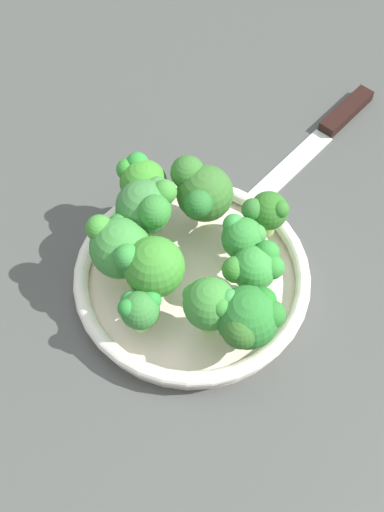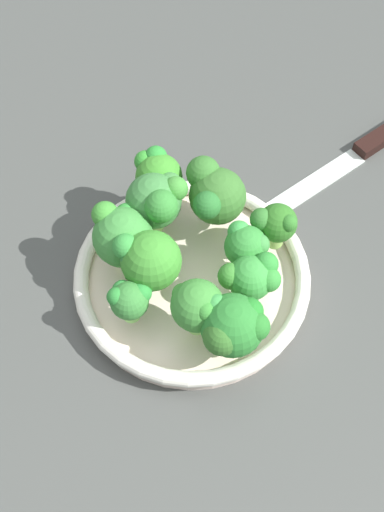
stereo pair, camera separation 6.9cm
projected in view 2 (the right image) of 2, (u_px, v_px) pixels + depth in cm
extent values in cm
cube|color=#444643|center=(210.00, 287.00, 75.21)|extent=(130.00, 130.00, 2.50)
cylinder|color=beige|center=(192.00, 282.00, 73.37)|extent=(25.04, 25.04, 1.36)
torus|color=silver|center=(192.00, 275.00, 72.10)|extent=(26.08, 26.08, 1.66)
cylinder|color=#9AD96B|center=(125.00, 253.00, 71.61)|extent=(2.11, 2.11, 1.78)
sphere|color=#3A8438|center=(123.00, 237.00, 69.08)|extent=(6.51, 6.51, 6.51)
sphere|color=#3A8B30|center=(105.00, 215.00, 68.48)|extent=(2.89, 2.89, 2.89)
sphere|color=#308C34|center=(127.00, 215.00, 69.70)|extent=(2.71, 2.71, 2.71)
cylinder|color=#A1CA6A|center=(163.00, 193.00, 75.48)|extent=(2.16, 2.16, 2.71)
sphere|color=#398829|center=(162.00, 176.00, 72.89)|extent=(5.28, 5.28, 5.28)
sphere|color=#308D2C|center=(145.00, 161.00, 72.79)|extent=(2.47, 2.47, 2.47)
sphere|color=#29872F|center=(156.00, 157.00, 72.57)|extent=(2.58, 2.58, 2.58)
cylinder|color=#8CC46A|center=(244.00, 259.00, 71.16)|extent=(1.82, 1.82, 1.79)
sphere|color=#318333|center=(246.00, 247.00, 69.14)|extent=(4.64, 4.64, 4.64)
sphere|color=#3A853B|center=(259.00, 245.00, 68.47)|extent=(2.32, 2.32, 2.32)
sphere|color=green|center=(238.00, 231.00, 69.17)|extent=(2.46, 2.46, 2.46)
cylinder|color=#8EBE63|center=(153.00, 277.00, 69.64)|extent=(2.08, 2.08, 2.32)
sphere|color=#39872B|center=(151.00, 261.00, 66.93)|extent=(6.35, 6.35, 6.35)
sphere|color=#328B37|center=(125.00, 246.00, 65.98)|extent=(2.70, 2.70, 2.70)
sphere|color=#3C8C32|center=(162.00, 269.00, 65.53)|extent=(2.58, 2.58, 2.58)
sphere|color=#317C39|center=(133.00, 258.00, 66.26)|extent=(2.61, 2.61, 2.61)
cylinder|color=#86C967|center=(217.00, 212.00, 74.54)|extent=(2.13, 2.13, 1.80)
sphere|color=#346829|center=(218.00, 196.00, 72.04)|extent=(6.36, 6.36, 6.36)
sphere|color=#326C29|center=(203.00, 173.00, 71.65)|extent=(3.80, 3.80, 3.80)
sphere|color=#27692A|center=(207.00, 205.00, 69.48)|extent=(3.07, 3.07, 3.07)
cylinder|color=#86BD5B|center=(197.00, 320.00, 66.71)|extent=(2.17, 2.17, 2.64)
sphere|color=#398232|center=(197.00, 306.00, 64.13)|extent=(5.36, 5.36, 5.36)
sphere|color=green|center=(216.00, 306.00, 62.73)|extent=(2.30, 2.30, 2.30)
sphere|color=#3C8333|center=(183.00, 294.00, 64.47)|extent=(2.16, 2.16, 2.16)
sphere|color=#33822E|center=(206.00, 311.00, 62.37)|extent=(2.16, 2.16, 2.16)
cylinder|color=#82B35A|center=(248.00, 290.00, 69.18)|extent=(1.81, 1.81, 1.66)
sphere|color=#368E38|center=(250.00, 278.00, 67.17)|extent=(4.77, 4.77, 4.77)
sphere|color=#318532|center=(268.00, 279.00, 66.60)|extent=(2.62, 2.62, 2.62)
sphere|color=#37812D|center=(233.00, 275.00, 66.99)|extent=(2.81, 2.81, 2.81)
sphere|color=#2D8631|center=(266.00, 264.00, 66.85)|extent=(2.60, 2.60, 2.60)
cylinder|color=#90D86B|center=(131.00, 311.00, 67.70)|extent=(1.90, 1.90, 1.86)
sphere|color=#347A33|center=(129.00, 301.00, 65.82)|extent=(4.02, 4.02, 4.02)
sphere|color=#297E30|center=(118.00, 299.00, 64.81)|extent=(1.94, 1.94, 1.94)
sphere|color=#2F8837|center=(123.00, 291.00, 66.14)|extent=(2.25, 2.25, 2.25)
sphere|color=#298432|center=(141.00, 293.00, 65.66)|extent=(2.21, 2.21, 2.21)
cylinder|color=#94C15B|center=(275.00, 236.00, 72.45)|extent=(1.97, 1.97, 2.31)
sphere|color=#2C6A21|center=(278.00, 223.00, 70.31)|extent=(4.29, 4.29, 4.29)
sphere|color=#306F2B|center=(262.00, 220.00, 69.72)|extent=(2.50, 2.50, 2.50)
sphere|color=#2D6F25|center=(288.00, 223.00, 68.85)|extent=(1.92, 1.92, 1.92)
cylinder|color=#98C868|center=(155.00, 219.00, 73.43)|extent=(1.93, 1.93, 2.75)
sphere|color=#3A7A3A|center=(154.00, 201.00, 70.60)|extent=(6.12, 6.12, 6.12)
sphere|color=#3B8731|center=(175.00, 189.00, 69.62)|extent=(2.69, 2.69, 2.69)
sphere|color=#317C2F|center=(161.00, 206.00, 68.20)|extent=(3.57, 3.57, 3.57)
sphere|color=#3B7D3A|center=(170.00, 185.00, 70.86)|extent=(2.84, 2.84, 2.84)
cylinder|color=#88BD53|center=(231.00, 339.00, 65.86)|extent=(2.20, 2.20, 2.07)
sphere|color=#28762B|center=(232.00, 325.00, 63.25)|extent=(6.33, 6.33, 6.33)
sphere|color=#277428|center=(256.00, 326.00, 62.24)|extent=(2.84, 2.84, 2.84)
sphere|color=#217825|center=(249.00, 312.00, 62.79)|extent=(2.78, 2.78, 2.78)
sphere|color=#316825|center=(222.00, 337.00, 62.03)|extent=(3.75, 3.75, 3.75)
cube|color=silver|center=(309.00, 187.00, 81.28)|extent=(4.22, 17.17, 0.40)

